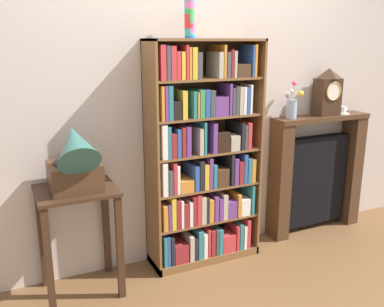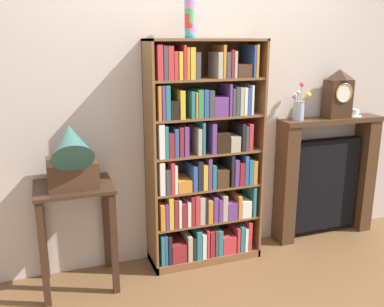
{
  "view_description": "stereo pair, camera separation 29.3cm",
  "coord_description": "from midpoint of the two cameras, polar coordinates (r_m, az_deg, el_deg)",
  "views": [
    {
      "loc": [
        -1.39,
        -2.64,
        1.69
      ],
      "look_at": [
        -0.1,
        0.1,
        0.87
      ],
      "focal_mm": 39.48,
      "sensor_mm": 36.0,
      "label": 1
    },
    {
      "loc": [
        -1.12,
        -2.76,
        1.69
      ],
      "look_at": [
        -0.1,
        0.1,
        0.87
      ],
      "focal_mm": 39.48,
      "sensor_mm": 36.0,
      "label": 2
    }
  ],
  "objects": [
    {
      "name": "ground_plane",
      "position": [
        3.43,
        4.76,
        -14.7
      ],
      "size": [
        7.44,
        6.4,
        0.02
      ],
      "primitive_type": "cube",
      "color": "brown"
    },
    {
      "name": "wall_back",
      "position": [
        3.3,
        4.69,
        8.25
      ],
      "size": [
        4.44,
        0.08,
        2.6
      ],
      "primitive_type": "cube",
      "color": "beige",
      "rests_on": "ground"
    },
    {
      "name": "bookshelf",
      "position": [
        3.18,
        4.11,
        -1.55
      ],
      "size": [
        0.86,
        0.3,
        1.7
      ],
      "color": "brown",
      "rests_on": "ground"
    },
    {
      "name": "cup_stack",
      "position": [
        3.03,
        2.62,
        17.73
      ],
      "size": [
        0.08,
        0.08,
        0.26
      ],
      "color": "blue",
      "rests_on": "bookshelf"
    },
    {
      "name": "side_table_left",
      "position": [
        2.98,
        -12.75,
        -8.09
      ],
      "size": [
        0.51,
        0.43,
        0.75
      ],
      "color": "#382316",
      "rests_on": "ground"
    },
    {
      "name": "gramophone",
      "position": [
        2.78,
        -13.11,
        -0.47
      ],
      "size": [
        0.32,
        0.45,
        0.51
      ],
      "color": "#472D1C",
      "rests_on": "side_table_left"
    },
    {
      "name": "fireplace_mantel",
      "position": [
        3.91,
        19.6,
        -3.18
      ],
      "size": [
        0.93,
        0.21,
        1.06
      ],
      "color": "#472D1C",
      "rests_on": "ground"
    },
    {
      "name": "mantel_clock",
      "position": [
        3.78,
        21.3,
        7.53
      ],
      "size": [
        0.21,
        0.15,
        0.4
      ],
      "color": "#382316",
      "rests_on": "fireplace_mantel"
    },
    {
      "name": "flower_vase",
      "position": [
        3.56,
        16.59,
        5.99
      ],
      "size": [
        0.12,
        0.12,
        0.31
      ],
      "color": "#99B2D1",
      "rests_on": "fireplace_mantel"
    },
    {
      "name": "teacup_with_saucer",
      "position": [
        3.92,
        23.03,
        5.02
      ],
      "size": [
        0.14,
        0.14,
        0.06
      ],
      "color": "white",
      "rests_on": "fireplace_mantel"
    }
  ]
}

